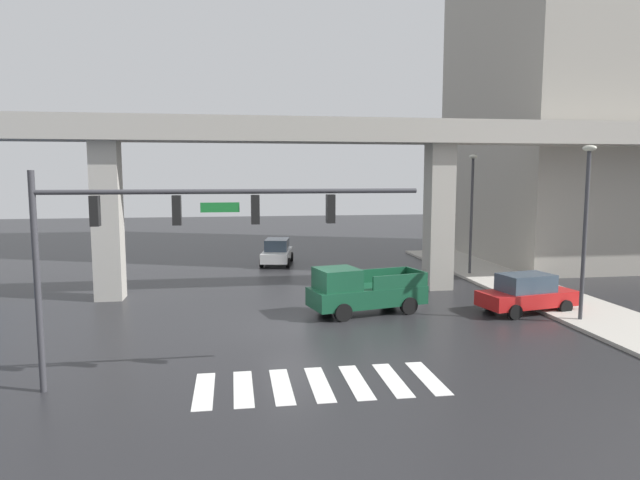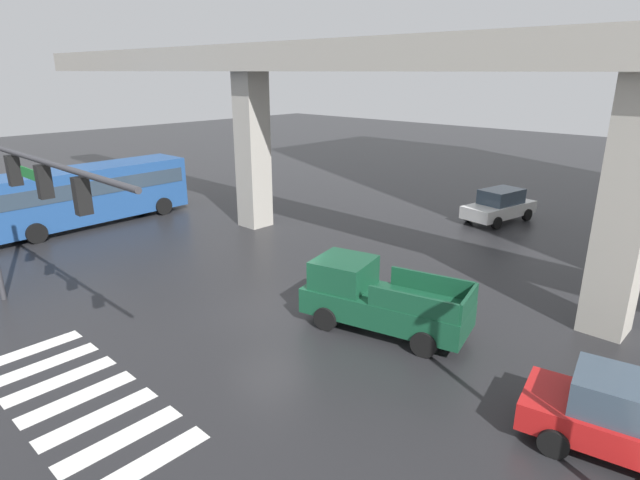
# 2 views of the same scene
# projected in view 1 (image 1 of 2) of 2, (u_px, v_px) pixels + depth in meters

# --- Properties ---
(ground_plane) EXTENTS (120.00, 120.00, 0.00)m
(ground_plane) POSITION_uv_depth(u_px,v_px,m) (295.00, 327.00, 22.57)
(ground_plane) COLOR #232326
(crosswalk_stripes) EXTENTS (7.15, 2.80, 0.01)m
(crosswalk_stripes) POSITION_uv_depth(u_px,v_px,m) (319.00, 384.00, 16.39)
(crosswalk_stripes) COLOR silver
(crosswalk_stripes) RESTS_ON ground
(elevated_overpass) EXTENTS (57.78, 2.28, 8.86)m
(elevated_overpass) POSITION_uv_depth(u_px,v_px,m) (280.00, 143.00, 27.99)
(elevated_overpass) COLOR #ADA89E
(elevated_overpass) RESTS_ON ground
(sidewalk_east) EXTENTS (4.00, 36.00, 0.15)m
(sidewalk_east) POSITION_uv_depth(u_px,v_px,m) (562.00, 302.00, 26.50)
(sidewalk_east) COLOR #ADA89E
(sidewalk_east) RESTS_ON ground
(pickup_truck) EXTENTS (5.40, 3.03, 2.08)m
(pickup_truck) POSITION_uv_depth(u_px,v_px,m) (361.00, 291.00, 24.60)
(pickup_truck) COLOR #14472D
(pickup_truck) RESTS_ON ground
(sedan_white) EXTENTS (2.54, 4.55, 1.72)m
(sedan_white) POSITION_uv_depth(u_px,v_px,m) (277.00, 252.00, 38.13)
(sedan_white) COLOR silver
(sedan_white) RESTS_ON ground
(sedan_red) EXTENTS (4.55, 2.55, 1.72)m
(sedan_red) POSITION_uv_depth(u_px,v_px,m) (527.00, 293.00, 24.84)
(sedan_red) COLOR red
(sedan_red) RESTS_ON ground
(traffic_signal_mast) EXTENTS (10.89, 0.32, 6.20)m
(traffic_signal_mast) POSITION_uv_depth(u_px,v_px,m) (172.00, 225.00, 15.85)
(traffic_signal_mast) COLOR #38383D
(traffic_signal_mast) RESTS_ON ground
(street_lamp_near_corner) EXTENTS (0.44, 0.70, 7.24)m
(street_lamp_near_corner) POSITION_uv_depth(u_px,v_px,m) (586.00, 212.00, 22.66)
(street_lamp_near_corner) COLOR #38383D
(street_lamp_near_corner) RESTS_ON ground
(street_lamp_mid_block) EXTENTS (0.44, 0.70, 7.24)m
(street_lamp_mid_block) POSITION_uv_depth(u_px,v_px,m) (472.00, 200.00, 33.43)
(street_lamp_mid_block) COLOR #38383D
(street_lamp_mid_block) RESTS_ON ground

